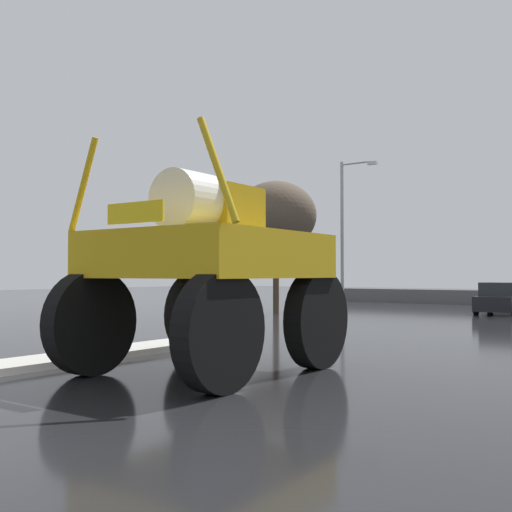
{
  "coord_description": "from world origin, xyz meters",
  "views": [
    {
      "loc": [
        7.03,
        -2.45,
        1.91
      ],
      "look_at": [
        -0.67,
        8.25,
        2.31
      ],
      "focal_mm": 42.61,
      "sensor_mm": 36.0,
      "label": 1
    }
  ],
  "objects_px": {
    "oversize_sprayer": "(208,267)",
    "traffic_signal_near_left": "(207,242)",
    "sedan_ahead": "(501,299)",
    "bare_tree_left": "(276,216)",
    "streetlight_far_left": "(345,226)"
  },
  "relations": [
    {
      "from": "traffic_signal_near_left",
      "to": "streetlight_far_left",
      "type": "bearing_deg",
      "value": 101.94
    },
    {
      "from": "sedan_ahead",
      "to": "traffic_signal_near_left",
      "type": "distance_m",
      "value": 17.18
    },
    {
      "from": "sedan_ahead",
      "to": "streetlight_far_left",
      "type": "relative_size",
      "value": 0.51
    },
    {
      "from": "streetlight_far_left",
      "to": "bare_tree_left",
      "type": "xyz_separation_m",
      "value": [
        -1.15,
        -5.04,
        0.25
      ]
    },
    {
      "from": "oversize_sprayer",
      "to": "traffic_signal_near_left",
      "type": "height_order",
      "value": "oversize_sprayer"
    },
    {
      "from": "oversize_sprayer",
      "to": "streetlight_far_left",
      "type": "distance_m",
      "value": 22.03
    },
    {
      "from": "sedan_ahead",
      "to": "bare_tree_left",
      "type": "distance_m",
      "value": 11.58
    },
    {
      "from": "traffic_signal_near_left",
      "to": "streetlight_far_left",
      "type": "xyz_separation_m",
      "value": [
        -3.26,
        15.43,
        1.6
      ]
    },
    {
      "from": "oversize_sprayer",
      "to": "sedan_ahead",
      "type": "bearing_deg",
      "value": -1.6
    },
    {
      "from": "streetlight_far_left",
      "to": "oversize_sprayer",
      "type": "bearing_deg",
      "value": -69.67
    },
    {
      "from": "streetlight_far_left",
      "to": "sedan_ahead",
      "type": "bearing_deg",
      "value": 7.14
    },
    {
      "from": "oversize_sprayer",
      "to": "streetlight_far_left",
      "type": "xyz_separation_m",
      "value": [
        -7.61,
        20.53,
        2.47
      ]
    },
    {
      "from": "bare_tree_left",
      "to": "oversize_sprayer",
      "type": "bearing_deg",
      "value": -60.51
    },
    {
      "from": "traffic_signal_near_left",
      "to": "bare_tree_left",
      "type": "xyz_separation_m",
      "value": [
        -4.42,
        10.38,
        1.85
      ]
    },
    {
      "from": "streetlight_far_left",
      "to": "bare_tree_left",
      "type": "relative_size",
      "value": 1.25
    }
  ]
}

